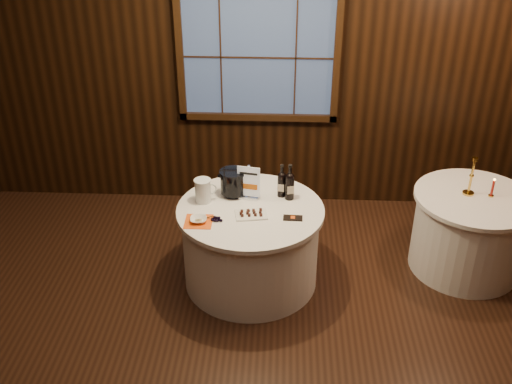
# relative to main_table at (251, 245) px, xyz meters

# --- Properties ---
(ground) EXTENTS (6.00, 6.00, 0.00)m
(ground) POSITION_rel_main_table_xyz_m (0.00, -1.00, -0.39)
(ground) COLOR black
(ground) RESTS_ON ground
(back_wall) EXTENTS (6.00, 0.10, 3.00)m
(back_wall) POSITION_rel_main_table_xyz_m (0.00, 1.48, 1.16)
(back_wall) COLOR black
(back_wall) RESTS_ON ground
(main_table) EXTENTS (1.28, 1.28, 0.77)m
(main_table) POSITION_rel_main_table_xyz_m (0.00, 0.00, 0.00)
(main_table) COLOR white
(main_table) RESTS_ON ground
(side_table) EXTENTS (1.08, 1.08, 0.77)m
(side_table) POSITION_rel_main_table_xyz_m (2.00, 0.30, 0.00)
(side_table) COLOR white
(side_table) RESTS_ON ground
(sign_stand) EXTENTS (0.20, 0.12, 0.32)m
(sign_stand) POSITION_rel_main_table_xyz_m (-0.02, 0.17, 0.49)
(sign_stand) COLOR silver
(sign_stand) RESTS_ON main_table
(port_bottle_left) EXTENTS (0.07, 0.08, 0.31)m
(port_bottle_left) POSITION_rel_main_table_xyz_m (0.26, 0.23, 0.52)
(port_bottle_left) COLOR black
(port_bottle_left) RESTS_ON main_table
(port_bottle_right) EXTENTS (0.08, 0.09, 0.34)m
(port_bottle_right) POSITION_rel_main_table_xyz_m (0.33, 0.18, 0.53)
(port_bottle_right) COLOR black
(port_bottle_right) RESTS_ON main_table
(ice_bucket) EXTENTS (0.24, 0.24, 0.24)m
(ice_bucket) POSITION_rel_main_table_xyz_m (-0.17, 0.22, 0.51)
(ice_bucket) COLOR black
(ice_bucket) RESTS_ON main_table
(chocolate_plate) EXTENTS (0.29, 0.22, 0.04)m
(chocolate_plate) POSITION_rel_main_table_xyz_m (0.01, -0.12, 0.40)
(chocolate_plate) COLOR white
(chocolate_plate) RESTS_ON main_table
(chocolate_box) EXTENTS (0.16, 0.09, 0.01)m
(chocolate_box) POSITION_rel_main_table_xyz_m (0.36, -0.15, 0.39)
(chocolate_box) COLOR black
(chocolate_box) RESTS_ON main_table
(grape_bunch) EXTENTS (0.16, 0.09, 0.04)m
(grape_bunch) POSITION_rel_main_table_xyz_m (-0.27, -0.20, 0.40)
(grape_bunch) COLOR black
(grape_bunch) RESTS_ON main_table
(glass_pitcher) EXTENTS (0.20, 0.15, 0.21)m
(glass_pitcher) POSITION_rel_main_table_xyz_m (-0.42, 0.10, 0.49)
(glass_pitcher) COLOR silver
(glass_pitcher) RESTS_ON main_table
(orange_napkin) EXTENTS (0.23, 0.23, 0.00)m
(orange_napkin) POSITION_rel_main_table_xyz_m (-0.42, -0.24, 0.38)
(orange_napkin) COLOR #EA5413
(orange_napkin) RESTS_ON main_table
(cracker_bowl) EXTENTS (0.15, 0.15, 0.03)m
(cracker_bowl) POSITION_rel_main_table_xyz_m (-0.42, -0.24, 0.40)
(cracker_bowl) COLOR white
(cracker_bowl) RESTS_ON orange_napkin
(brass_candlestick) EXTENTS (0.10, 0.10, 0.36)m
(brass_candlestick) POSITION_rel_main_table_xyz_m (1.94, 0.34, 0.51)
(brass_candlestick) COLOR gold
(brass_candlestick) RESTS_ON side_table
(red_candle) EXTENTS (0.05, 0.05, 0.18)m
(red_candle) POSITION_rel_main_table_xyz_m (2.13, 0.31, 0.45)
(red_candle) COLOR gold
(red_candle) RESTS_ON side_table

